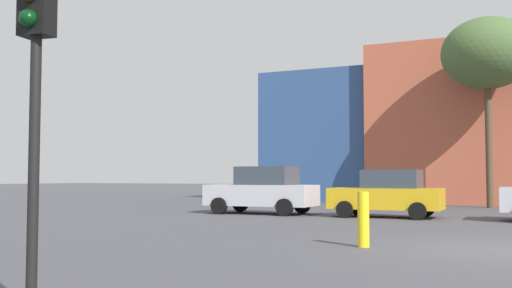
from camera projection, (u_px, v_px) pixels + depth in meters
The scene contains 6 objects.
ground_plane at pixel (505, 250), 11.90m from camera, with size 200.00×200.00×0.00m, color #47474C.
parked_car_0 at pixel (263, 190), 23.53m from camera, with size 4.30×2.11×1.86m.
parked_car_1 at pixel (387, 194), 21.45m from camera, with size 3.96×1.94×1.72m.
traffic_light_near_left at pixel (35, 48), 6.55m from camera, with size 0.39×0.38×3.91m.
bare_tree_0 at pixel (487, 54), 28.40m from camera, with size 4.29×4.29×9.09m.
bollard_yellow_0 at pixel (363, 219), 12.35m from camera, with size 0.24×0.24×1.15m, color yellow.
Camera 1 is at (0.51, -12.99, 1.46)m, focal length 41.70 mm.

